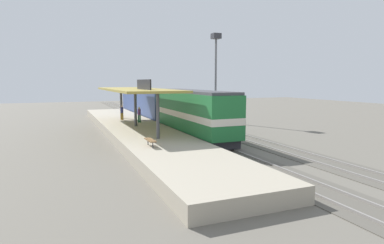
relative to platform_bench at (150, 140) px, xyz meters
name	(u,v)px	position (x,y,z in m)	size (l,w,h in m)	color
ground_plane	(195,131)	(8.00, 10.84, -1.34)	(120.00, 120.00, 0.00)	#666056
track_near	(178,132)	(6.00, 10.84, -1.31)	(3.20, 110.00, 0.16)	#565249
track_far	(217,129)	(10.60, 10.84, -1.31)	(3.20, 110.00, 0.16)	#565249
platform	(136,130)	(1.40, 10.84, -0.89)	(6.00, 44.00, 0.90)	#A89E89
station_canopy	(135,90)	(1.40, 10.75, 3.19)	(5.20, 18.00, 4.70)	#47474C
platform_bench	(150,140)	(0.00, 0.00, 0.00)	(0.44, 1.70, 0.50)	#333338
locomotive	(193,113)	(6.00, 6.78, 1.07)	(2.93, 14.43, 4.44)	#28282D
passenger_carriage_single	(146,103)	(6.00, 24.78, 0.97)	(2.90, 20.00, 4.24)	#28282D
light_mast	(216,59)	(13.80, 17.61, 7.05)	(1.10, 1.10, 11.70)	slate
person_waiting	(122,112)	(1.08, 16.80, 0.51)	(0.34, 0.34, 1.71)	olive
person_walking	(139,114)	(2.42, 13.64, 0.51)	(0.34, 0.34, 1.71)	#23603D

